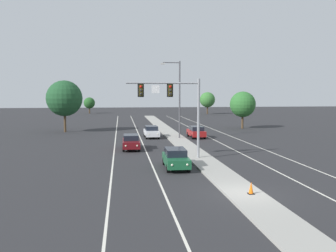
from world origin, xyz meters
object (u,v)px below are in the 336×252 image
Objects in this scene: car_oncoming_white at (151,132)px; car_receding_red at (196,132)px; overhead_signal_mast at (176,101)px; street_lamp_median at (178,95)px; traffic_cone_median_nose at (251,188)px; tree_far_right_c at (207,100)px; car_oncoming_darkred at (131,142)px; tree_far_right_b at (243,104)px; car_oncoming_green at (176,158)px; tree_far_left_b at (64,98)px; tree_far_left_c at (89,103)px.

car_receding_red is (6.00, -0.93, 0.00)m from car_oncoming_white.
street_lamp_median reaches higher than overhead_signal_mast.
traffic_cone_median_nose is 82.52m from tree_far_right_c.
traffic_cone_median_nose is (2.63, -12.28, -4.80)m from overhead_signal_mast.
tree_far_right_c is (19.45, 68.43, -1.24)m from overhead_signal_mast.
car_receding_red is at bearing 20.73° from street_lamp_median.
car_oncoming_darkred is 0.71× the size of tree_far_right_b.
car_oncoming_green is at bearing -117.67° from tree_far_right_b.
tree_far_right_c reaches higher than car_oncoming_darkred.
tree_far_left_b is 1.69× the size of tree_far_left_c.
car_oncoming_darkred is 1.00× the size of car_receding_red.
car_oncoming_white is at bearing 90.74° from car_oncoming_green.
tree_far_left_c is at bearing 90.53° from tree_far_left_b.
tree_far_left_b is at bearing 118.15° from overhead_signal_mast.
tree_far_right_c is (23.30, 61.89, 3.24)m from car_oncoming_darkred.
car_oncoming_darkred is at bearing 107.77° from car_oncoming_green.
car_oncoming_white is 0.96× the size of tree_far_left_c.
tree_far_right_b is at bearing -58.77° from tree_far_left_c.
car_oncoming_green is 32.02m from tree_far_left_b.
car_oncoming_white is at bearing -111.33° from tree_far_right_c.
tree_far_left_b is at bearing -127.33° from tree_far_right_c.
overhead_signal_mast reaches higher than car_receding_red.
tree_far_left_c is (-16.59, 88.08, 2.56)m from traffic_cone_median_nose.
street_lamp_median is 1.61× the size of tree_far_right_c.
overhead_signal_mast is 8.82m from car_oncoming_darkred.
tree_far_right_b reaches higher than tree_far_right_c.
tree_far_left_b reaches higher than car_receding_red.
tree_far_left_c is 34.23m from tree_far_right_c.
street_lamp_median is at bearing 80.30° from overhead_signal_mast.
overhead_signal_mast is 5.86m from car_oncoming_green.
traffic_cone_median_nose is 0.16× the size of tree_far_left_c.
car_oncoming_green is at bearing -105.50° from tree_far_right_c.
tree_far_left_c reaches higher than car_oncoming_white.
car_oncoming_green is 9.13m from traffic_cone_median_nose.
car_oncoming_green is 10.79m from car_oncoming_darkred.
tree_far_right_c is (16.96, 53.86, -1.73)m from street_lamp_median.
tree_far_right_b is (29.08, 1.84, -1.10)m from tree_far_left_b.
car_oncoming_darkred and car_receding_red have the same top height.
tree_far_left_c reaches higher than car_oncoming_green.
car_receding_red is 0.95× the size of tree_far_left_c.
traffic_cone_median_nose is at bearing -77.93° from overhead_signal_mast.
street_lamp_median is 1.59× the size of tree_far_right_b.
traffic_cone_median_nose is at bearing -95.23° from car_receding_red.
car_oncoming_white is (-0.82, 16.51, -4.48)m from overhead_signal_mast.
overhead_signal_mast is at bearing -119.94° from tree_far_right_b.
car_oncoming_green is 80.69m from tree_far_left_c.
tree_far_left_b is 1.27× the size of tree_far_right_b.
overhead_signal_mast is at bearing -99.70° from street_lamp_median.
tree_far_right_c is (14.27, 52.84, 3.24)m from car_receding_red.
tree_far_right_c is (32.95, 43.20, -1.15)m from tree_far_left_b.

